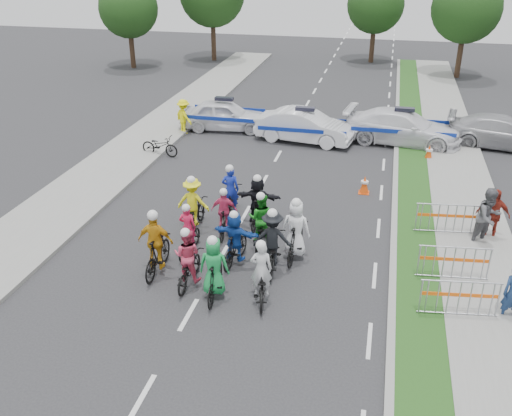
% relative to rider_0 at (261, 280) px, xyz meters
% --- Properties ---
extents(ground, '(90.00, 90.00, 0.00)m').
position_rel_rider_0_xyz_m(ground, '(-1.68, -1.10, -0.61)').
color(ground, '#28282B').
rests_on(ground, ground).
extents(curb_right, '(0.20, 60.00, 0.12)m').
position_rel_rider_0_xyz_m(curb_right, '(3.42, 3.90, -0.55)').
color(curb_right, gray).
rests_on(curb_right, ground).
extents(grass_strip, '(1.20, 60.00, 0.11)m').
position_rel_rider_0_xyz_m(grass_strip, '(4.12, 3.90, -0.56)').
color(grass_strip, '#274C18').
rests_on(grass_strip, ground).
extents(sidewalk_right, '(2.40, 60.00, 0.13)m').
position_rel_rider_0_xyz_m(sidewalk_right, '(5.92, 3.90, -0.55)').
color(sidewalk_right, gray).
rests_on(sidewalk_right, ground).
extents(sidewalk_left, '(3.00, 60.00, 0.13)m').
position_rel_rider_0_xyz_m(sidewalk_left, '(-8.18, 3.90, -0.55)').
color(sidewalk_left, gray).
rests_on(sidewalk_left, ground).
extents(rider_0, '(0.98, 1.90, 1.85)m').
position_rel_rider_0_xyz_m(rider_0, '(0.00, 0.00, 0.00)').
color(rider_0, black).
rests_on(rider_0, ground).
extents(rider_1, '(0.84, 1.85, 1.90)m').
position_rel_rider_0_xyz_m(rider_1, '(-1.24, -0.16, 0.13)').
color(rider_1, black).
rests_on(rider_1, ground).
extents(rider_2, '(0.75, 1.77, 1.80)m').
position_rel_rider_0_xyz_m(rider_2, '(-2.14, 0.28, 0.06)').
color(rider_2, black).
rests_on(rider_2, ground).
extents(rider_3, '(1.03, 1.95, 2.04)m').
position_rel_rider_0_xyz_m(rider_3, '(-3.20, 0.65, 0.17)').
color(rider_3, black).
rests_on(rider_3, ground).
extents(rider_4, '(1.16, 2.01, 1.98)m').
position_rel_rider_0_xyz_m(rider_4, '(-0.04, 1.61, 0.15)').
color(rider_4, black).
rests_on(rider_4, ground).
extents(rider_5, '(1.46, 1.74, 1.78)m').
position_rel_rider_0_xyz_m(rider_5, '(-1.16, 1.64, 0.14)').
color(rider_5, black).
rests_on(rider_5, ground).
extents(rider_6, '(0.65, 1.68, 1.69)m').
position_rel_rider_0_xyz_m(rider_6, '(-2.70, 1.94, -0.05)').
color(rider_6, black).
rests_on(rider_6, ground).
extents(rider_7, '(0.88, 1.95, 2.02)m').
position_rel_rider_0_xyz_m(rider_7, '(0.52, 2.36, 0.17)').
color(rider_7, black).
rests_on(rider_7, ground).
extents(rider_8, '(0.80, 1.86, 1.87)m').
position_rel_rider_0_xyz_m(rider_8, '(-0.65, 2.87, 0.08)').
color(rider_8, black).
rests_on(rider_8, ground).
extents(rider_9, '(0.87, 1.64, 1.69)m').
position_rel_rider_0_xyz_m(rider_9, '(-1.94, 3.30, 0.05)').
color(rider_9, black).
rests_on(rider_9, ground).
extents(rider_10, '(1.08, 1.90, 1.93)m').
position_rel_rider_0_xyz_m(rider_10, '(-3.06, 3.48, 0.13)').
color(rider_10, black).
rests_on(rider_10, ground).
extents(rider_11, '(1.50, 1.80, 1.89)m').
position_rel_rider_0_xyz_m(rider_11, '(-1.05, 4.16, 0.18)').
color(rider_11, black).
rests_on(rider_11, ground).
extents(rider_12, '(0.86, 1.94, 1.91)m').
position_rel_rider_0_xyz_m(rider_12, '(-2.14, 4.76, 0.02)').
color(rider_12, black).
rests_on(rider_12, ground).
extents(police_car_0, '(4.52, 2.20, 1.48)m').
position_rel_rider_0_xyz_m(police_car_0, '(-5.03, 14.10, 0.13)').
color(police_car_0, white).
rests_on(police_car_0, ground).
extents(police_car_1, '(4.79, 2.31, 1.51)m').
position_rel_rider_0_xyz_m(police_car_1, '(-0.85, 13.13, 0.14)').
color(police_car_1, white).
rests_on(police_car_1, ground).
extents(police_car_2, '(5.63, 2.93, 1.56)m').
position_rel_rider_0_xyz_m(police_car_2, '(3.63, 13.91, 0.17)').
color(police_car_2, white).
rests_on(police_car_2, ground).
extents(civilian_sedan, '(5.19, 2.73, 1.43)m').
position_rel_rider_0_xyz_m(civilian_sedan, '(8.10, 14.39, 0.11)').
color(civilian_sedan, '#A5A5A9').
rests_on(civilian_sedan, ground).
extents(spectator_1, '(1.18, 1.15, 1.92)m').
position_rel_rider_0_xyz_m(spectator_1, '(6.20, 4.52, 0.35)').
color(spectator_1, '#545459').
rests_on(spectator_1, ground).
extents(spectator_2, '(1.05, 0.51, 1.74)m').
position_rel_rider_0_xyz_m(spectator_2, '(6.38, 4.94, 0.26)').
color(spectator_2, maroon).
rests_on(spectator_2, ground).
extents(marshal_hiviz, '(1.25, 1.15, 1.69)m').
position_rel_rider_0_xyz_m(marshal_hiviz, '(-6.80, 13.06, 0.23)').
color(marshal_hiviz, '#F3ED0C').
rests_on(marshal_hiviz, ground).
extents(barrier_0, '(2.05, 0.77, 1.12)m').
position_rel_rider_0_xyz_m(barrier_0, '(5.02, 0.30, -0.05)').
color(barrier_0, '#A5A8AD').
rests_on(barrier_0, ground).
extents(barrier_1, '(2.04, 0.72, 1.12)m').
position_rel_rider_0_xyz_m(barrier_1, '(5.02, 2.07, -0.05)').
color(barrier_1, '#A5A8AD').
rests_on(barrier_1, ground).
extents(barrier_2, '(2.05, 0.74, 1.12)m').
position_rel_rider_0_xyz_m(barrier_2, '(5.02, 4.88, -0.05)').
color(barrier_2, '#A5A8AD').
rests_on(barrier_2, ground).
extents(cone_0, '(0.40, 0.40, 0.70)m').
position_rel_rider_0_xyz_m(cone_0, '(2.27, 7.72, -0.27)').
color(cone_0, '#F24C0C').
rests_on(cone_0, ground).
extents(cone_1, '(0.40, 0.40, 0.70)m').
position_rel_rider_0_xyz_m(cone_1, '(4.78, 11.93, -0.27)').
color(cone_1, '#F24C0C').
rests_on(cone_1, ground).
extents(parked_bike, '(1.82, 0.85, 0.92)m').
position_rel_rider_0_xyz_m(parked_bike, '(-6.78, 9.82, -0.15)').
color(parked_bike, black).
rests_on(parked_bike, ground).
extents(tree_0, '(4.20, 4.20, 6.30)m').
position_rel_rider_0_xyz_m(tree_0, '(-15.68, 26.90, 3.57)').
color(tree_0, '#382619').
rests_on(tree_0, ground).
extents(tree_1, '(4.55, 4.55, 6.82)m').
position_rel_rider_0_xyz_m(tree_1, '(7.32, 28.90, 3.93)').
color(tree_1, '#382619').
rests_on(tree_1, ground).
extents(tree_4, '(4.20, 4.20, 6.30)m').
position_rel_rider_0_xyz_m(tree_4, '(1.32, 32.90, 3.57)').
color(tree_4, '#382619').
rests_on(tree_4, ground).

